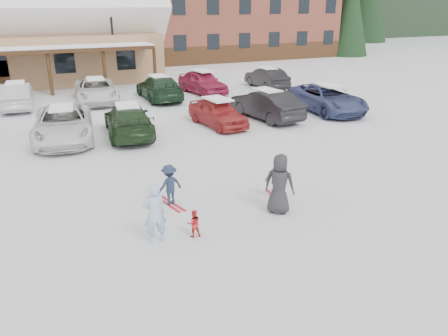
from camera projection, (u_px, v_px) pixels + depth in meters
name	position (u px, v px, depth m)	size (l,w,h in m)	color
ground	(228.00, 211.00, 13.18)	(160.00, 160.00, 0.00)	white
lamp_post	(113.00, 40.00, 32.92)	(0.50, 0.25, 5.60)	black
conifer_3	(119.00, 9.00, 51.20)	(3.96, 3.96, 9.18)	black
adult_skier	(155.00, 213.00, 11.21)	(0.60, 0.40, 1.66)	#A5C4E6
toddler_red	(194.00, 223.00, 11.63)	(0.38, 0.29, 0.77)	red
child_navy	(169.00, 185.00, 13.39)	(0.84, 0.49, 1.31)	#1C283F
skis_child_navy	(170.00, 204.00, 13.62)	(0.20, 1.40, 0.03)	red
child_magenta	(277.00, 179.00, 13.79)	(0.78, 0.32, 1.33)	#B93881
skis_child_magenta	(276.00, 198.00, 14.03)	(0.20, 1.40, 0.03)	red
bystander_dark	(279.00, 184.00, 12.81)	(0.89, 0.58, 1.82)	#2A2A2D
parked_car_2	(63.00, 124.00, 19.70)	(2.52, 5.46, 1.52)	white
parked_car_3	(128.00, 121.00, 20.42)	(2.02, 4.97, 1.44)	#1F371C
parked_car_4	(218.00, 112.00, 22.07)	(1.63, 4.06, 1.38)	#AF2B2B
parked_car_5	(266.00, 104.00, 23.38)	(1.65, 4.73, 1.56)	black
parked_car_6	(327.00, 98.00, 24.91)	(2.53, 5.49, 1.52)	#3A4473
parked_car_9	(17.00, 96.00, 25.62)	(1.62, 4.64, 1.53)	silver
parked_car_10	(96.00, 90.00, 27.32)	(2.45, 5.32, 1.48)	white
parked_car_11	(159.00, 88.00, 28.05)	(2.12, 5.21, 1.51)	#1D3923
parked_car_12	(203.00, 82.00, 29.93)	(1.83, 4.54, 1.55)	#AF264C
parked_car_13	(267.00, 78.00, 31.83)	(1.53, 4.40, 1.45)	black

